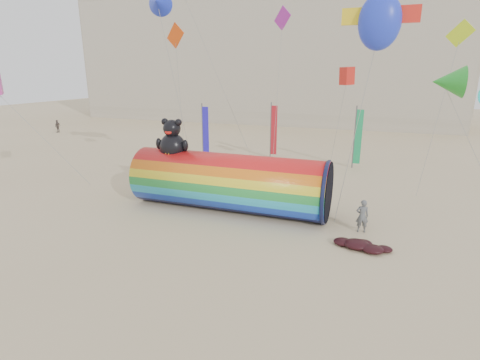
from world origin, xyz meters
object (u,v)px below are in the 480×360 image
(windsock_assembly, at_px, (229,181))
(fabric_bundle, at_px, (361,245))
(hotel_building, at_px, (262,56))
(kite_handler, at_px, (362,216))

(windsock_assembly, height_order, fabric_bundle, windsock_assembly)
(hotel_building, distance_m, fabric_bundle, 50.19)
(kite_handler, xyz_separation_m, fabric_bundle, (0.10, -1.98, -0.68))
(windsock_assembly, relative_size, fabric_bundle, 4.37)
(hotel_building, bearing_deg, fabric_bundle, -67.53)
(hotel_building, distance_m, windsock_assembly, 44.96)
(hotel_building, height_order, fabric_bundle, hotel_building)
(windsock_assembly, distance_m, kite_handler, 7.62)
(windsock_assembly, relative_size, kite_handler, 6.68)
(hotel_building, bearing_deg, windsock_assembly, -75.36)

